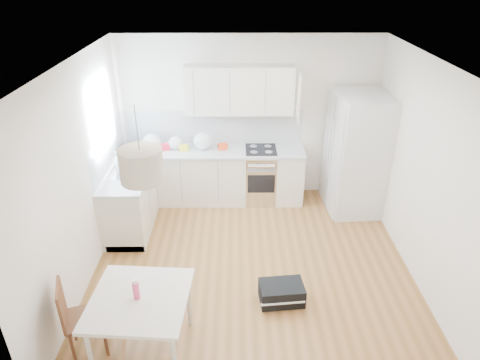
{
  "coord_description": "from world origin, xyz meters",
  "views": [
    {
      "loc": [
        -0.2,
        -4.6,
        3.72
      ],
      "look_at": [
        -0.15,
        0.4,
        1.1
      ],
      "focal_mm": 32.0,
      "sensor_mm": 36.0,
      "label": 1
    }
  ],
  "objects_px": {
    "dining_table": "(140,304)",
    "refrigerator": "(357,154)",
    "dining_chair": "(85,316)",
    "gym_bag": "(282,293)"
  },
  "relations": [
    {
      "from": "refrigerator",
      "to": "dining_chair",
      "type": "relative_size",
      "value": 2.14
    },
    {
      "from": "refrigerator",
      "to": "gym_bag",
      "type": "relative_size",
      "value": 3.65
    },
    {
      "from": "dining_chair",
      "to": "gym_bag",
      "type": "relative_size",
      "value": 1.7
    },
    {
      "from": "dining_table",
      "to": "gym_bag",
      "type": "distance_m",
      "value": 1.76
    },
    {
      "from": "dining_table",
      "to": "dining_chair",
      "type": "xyz_separation_m",
      "value": [
        -0.6,
        0.06,
        -0.22
      ]
    },
    {
      "from": "refrigerator",
      "to": "gym_bag",
      "type": "height_order",
      "value": "refrigerator"
    },
    {
      "from": "refrigerator",
      "to": "dining_table",
      "type": "height_order",
      "value": "refrigerator"
    },
    {
      "from": "refrigerator",
      "to": "dining_table",
      "type": "bearing_deg",
      "value": -137.72
    },
    {
      "from": "refrigerator",
      "to": "dining_table",
      "type": "distance_m",
      "value": 4.13
    },
    {
      "from": "dining_table",
      "to": "refrigerator",
      "type": "bearing_deg",
      "value": 49.96
    }
  ]
}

